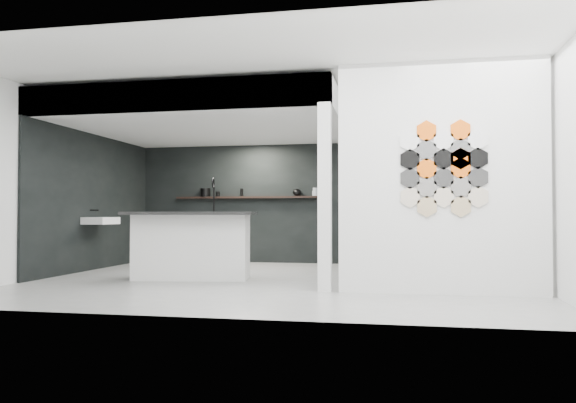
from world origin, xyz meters
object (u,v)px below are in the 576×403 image
at_px(glass_bowl, 316,193).
at_px(utensil_cup, 218,194).
at_px(stockpot, 205,193).
at_px(kettle, 297,192).
at_px(kitchen_island, 192,245).
at_px(glass_vase, 316,192).
at_px(partition_panel, 441,177).
at_px(bottle_dark, 242,192).
at_px(wall_basin, 101,221).

relative_size(glass_bowl, utensil_cup, 1.37).
height_order(stockpot, glass_bowl, stockpot).
height_order(stockpot, kettle, stockpot).
xyz_separation_m(kitchen_island, kettle, (1.06, 2.94, 0.88)).
height_order(glass_bowl, glass_vase, glass_vase).
bearing_deg(kettle, partition_panel, -33.10).
height_order(glass_bowl, utensil_cup, utensil_cup).
xyz_separation_m(kettle, glass_vase, (0.37, 0.00, 0.01)).
xyz_separation_m(glass_bowl, glass_vase, (0.00, 0.00, 0.03)).
height_order(partition_panel, stockpot, partition_panel).
distance_m(stockpot, bottle_dark, 0.76).
bearing_deg(stockpot, bottle_dark, 0.00).
bearing_deg(bottle_dark, stockpot, 180.00).
bearing_deg(bottle_dark, kitchen_island, -88.65).
height_order(kitchen_island, utensil_cup, kitchen_island).
bearing_deg(kitchen_island, kettle, 61.85).
height_order(partition_panel, kettle, partition_panel).
distance_m(glass_bowl, glass_vase, 0.03).
distance_m(wall_basin, bottle_dark, 2.86).
height_order(kitchen_island, glass_bowl, kitchen_island).
xyz_separation_m(bottle_dark, utensil_cup, (-0.50, 0.00, -0.03)).
bearing_deg(kitchen_island, bottle_dark, 82.93).
bearing_deg(stockpot, utensil_cup, 0.00).
height_order(glass_vase, utensil_cup, glass_vase).
bearing_deg(bottle_dark, kettle, 0.00).
bearing_deg(stockpot, wall_basin, -118.81).
xyz_separation_m(kitchen_island, glass_vase, (1.42, 2.94, 0.89)).
distance_m(wall_basin, utensil_cup, 2.55).
bearing_deg(partition_panel, glass_vase, 118.23).
bearing_deg(partition_panel, bottle_dark, 132.72).
bearing_deg(bottle_dark, partition_panel, -47.28).
distance_m(kitchen_island, kettle, 3.25).
bearing_deg(partition_panel, glass_bowl, 118.23).
height_order(wall_basin, bottle_dark, bottle_dark).
distance_m(kitchen_island, bottle_dark, 3.08).
relative_size(stockpot, kettle, 1.22).
xyz_separation_m(kitchen_island, utensil_cup, (-0.57, 2.94, 0.86)).
xyz_separation_m(glass_bowl, utensil_cup, (-1.99, 0.00, 0.00)).
relative_size(kettle, glass_bowl, 1.22).
height_order(wall_basin, glass_vase, glass_vase).
height_order(glass_vase, bottle_dark, glass_vase).
xyz_separation_m(stockpot, utensil_cup, (0.26, 0.00, -0.03)).
relative_size(wall_basin, bottle_dark, 3.88).
bearing_deg(wall_basin, glass_bowl, 31.35).
bearing_deg(partition_panel, kettle, 122.30).
bearing_deg(utensil_cup, kitchen_island, -79.10).
bearing_deg(wall_basin, bottle_dark, 47.44).
bearing_deg(wall_basin, utensil_cup, 55.89).
relative_size(wall_basin, glass_vase, 3.83).
bearing_deg(glass_bowl, utensil_cup, 180.00).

